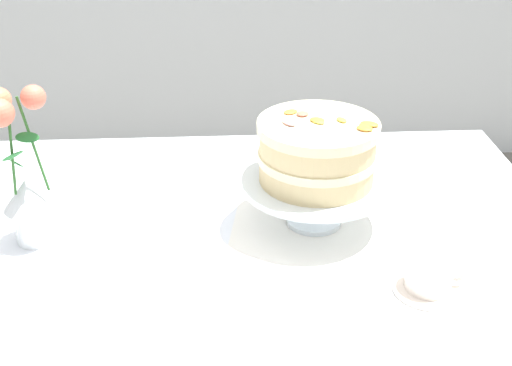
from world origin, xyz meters
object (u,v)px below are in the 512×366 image
object	(u,v)px
dining_table	(217,291)
teacup	(429,279)
layer_cake	(317,151)
cake_stand	(315,187)
flower_vase	(25,181)

from	to	relation	value
dining_table	teacup	xyz separation A→B (m)	(0.36, -0.14, 0.11)
teacup	dining_table	bearing A→B (deg)	159.33
dining_table	layer_cake	xyz separation A→B (m)	(0.20, 0.09, 0.25)
cake_stand	layer_cake	size ratio (longest dim) A/B	1.26
dining_table	cake_stand	bearing A→B (deg)	24.48
layer_cake	flower_vase	world-z (taller)	flower_vase
dining_table	cake_stand	xyz separation A→B (m)	(0.20, 0.09, 0.17)
cake_stand	flower_vase	world-z (taller)	flower_vase
cake_stand	layer_cake	bearing A→B (deg)	-10.85
cake_stand	teacup	bearing A→B (deg)	-53.85
cake_stand	dining_table	bearing A→B (deg)	-155.52
flower_vase	cake_stand	bearing A→B (deg)	3.28
layer_cake	teacup	xyz separation A→B (m)	(0.17, -0.23, -0.14)
layer_cake	cake_stand	bearing A→B (deg)	169.15
layer_cake	flower_vase	xyz separation A→B (m)	(-0.54, -0.03, -0.03)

